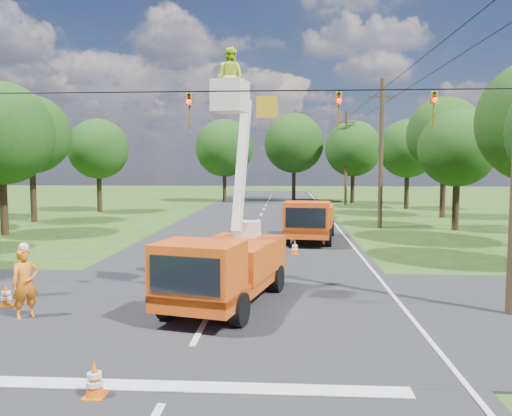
# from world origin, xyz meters

# --- Properties ---
(ground) EXTENTS (140.00, 140.00, 0.00)m
(ground) POSITION_xyz_m (0.00, 20.00, 0.00)
(ground) COLOR #294514
(ground) RESTS_ON ground
(road_main) EXTENTS (12.00, 100.00, 0.06)m
(road_main) POSITION_xyz_m (0.00, 20.00, 0.00)
(road_main) COLOR black
(road_main) RESTS_ON ground
(road_cross) EXTENTS (56.00, 10.00, 0.07)m
(road_cross) POSITION_xyz_m (0.00, 2.00, 0.00)
(road_cross) COLOR black
(road_cross) RESTS_ON ground
(stop_bar) EXTENTS (9.00, 0.45, 0.02)m
(stop_bar) POSITION_xyz_m (0.00, -3.20, 0.00)
(stop_bar) COLOR silver
(stop_bar) RESTS_ON ground
(edge_line) EXTENTS (0.12, 90.00, 0.02)m
(edge_line) POSITION_xyz_m (5.60, 20.00, 0.00)
(edge_line) COLOR silver
(edge_line) RESTS_ON ground
(bucket_truck) EXTENTS (3.53, 6.27, 7.69)m
(bucket_truck) POSITION_xyz_m (0.36, 2.41, 1.64)
(bucket_truck) COLOR red
(bucket_truck) RESTS_ON ground
(second_truck) EXTENTS (3.10, 6.51, 2.35)m
(second_truck) POSITION_xyz_m (3.45, 15.38, 1.22)
(second_truck) COLOR red
(second_truck) RESTS_ON ground
(ground_worker) EXTENTS (0.84, 0.83, 1.96)m
(ground_worker) POSITION_xyz_m (-5.00, 0.86, 0.98)
(ground_worker) COLOR orange
(ground_worker) RESTS_ON ground
(distant_car) EXTENTS (2.25, 4.21, 1.36)m
(distant_car) POSITION_xyz_m (4.98, 27.58, 0.68)
(distant_car) COLOR black
(distant_car) RESTS_ON ground
(traffic_cone_0) EXTENTS (0.38, 0.38, 0.71)m
(traffic_cone_0) POSITION_xyz_m (-1.28, -3.68, 0.36)
(traffic_cone_0) COLOR #DF5A0B
(traffic_cone_0) RESTS_ON ground
(traffic_cone_1) EXTENTS (0.38, 0.38, 0.71)m
(traffic_cone_1) POSITION_xyz_m (1.82, 8.08, 0.36)
(traffic_cone_1) COLOR #DF5A0B
(traffic_cone_1) RESTS_ON ground
(traffic_cone_2) EXTENTS (0.38, 0.38, 0.71)m
(traffic_cone_2) POSITION_xyz_m (2.56, 11.09, 0.36)
(traffic_cone_2) COLOR #DF5A0B
(traffic_cone_2) RESTS_ON ground
(traffic_cone_3) EXTENTS (0.38, 0.38, 0.71)m
(traffic_cone_3) POSITION_xyz_m (-6.14, 1.85, 0.36)
(traffic_cone_3) COLOR #DF5A0B
(traffic_cone_3) RESTS_ON ground
(traffic_cone_6) EXTENTS (0.38, 0.38, 0.71)m
(traffic_cone_6) POSITION_xyz_m (3.18, 16.38, 0.36)
(traffic_cone_6) COLOR #DF5A0B
(traffic_cone_6) RESTS_ON ground
(pole_right_mid) EXTENTS (1.80, 0.30, 10.00)m
(pole_right_mid) POSITION_xyz_m (8.50, 22.00, 5.11)
(pole_right_mid) COLOR #4C3823
(pole_right_mid) RESTS_ON ground
(pole_right_far) EXTENTS (1.80, 0.30, 10.00)m
(pole_right_far) POSITION_xyz_m (8.50, 42.00, 5.11)
(pole_right_far) COLOR #4C3823
(pole_right_far) RESTS_ON ground
(signal_span) EXTENTS (18.00, 0.29, 1.07)m
(signal_span) POSITION_xyz_m (2.23, 1.99, 5.88)
(signal_span) COLOR black
(signal_span) RESTS_ON ground
(tree_left_d) EXTENTS (6.20, 6.20, 9.24)m
(tree_left_d) POSITION_xyz_m (-15.00, 17.00, 6.12)
(tree_left_d) COLOR #382616
(tree_left_d) RESTS_ON ground
(tree_left_e) EXTENTS (5.80, 5.80, 9.41)m
(tree_left_e) POSITION_xyz_m (-16.80, 24.00, 6.49)
(tree_left_e) COLOR #382616
(tree_left_e) RESTS_ON ground
(tree_left_f) EXTENTS (5.40, 5.40, 8.40)m
(tree_left_f) POSITION_xyz_m (-14.80, 32.00, 5.69)
(tree_left_f) COLOR #382616
(tree_left_f) RESTS_ON ground
(tree_right_c) EXTENTS (5.00, 5.00, 7.83)m
(tree_right_c) POSITION_xyz_m (13.20, 21.00, 5.31)
(tree_right_c) COLOR #382616
(tree_right_c) RESTS_ON ground
(tree_right_d) EXTENTS (6.00, 6.00, 9.70)m
(tree_right_d) POSITION_xyz_m (14.80, 29.00, 6.68)
(tree_right_d) COLOR #382616
(tree_right_d) RESTS_ON ground
(tree_right_e) EXTENTS (5.60, 5.60, 8.63)m
(tree_right_e) POSITION_xyz_m (13.80, 37.00, 5.81)
(tree_right_e) COLOR #382616
(tree_right_e) RESTS_ON ground
(tree_far_a) EXTENTS (6.60, 6.60, 9.50)m
(tree_far_a) POSITION_xyz_m (-5.00, 45.00, 6.19)
(tree_far_a) COLOR #382616
(tree_far_a) RESTS_ON ground
(tree_far_b) EXTENTS (7.00, 7.00, 10.32)m
(tree_far_b) POSITION_xyz_m (3.00, 47.00, 6.81)
(tree_far_b) COLOR #382616
(tree_far_b) RESTS_ON ground
(tree_far_c) EXTENTS (6.20, 6.20, 9.18)m
(tree_far_c) POSITION_xyz_m (9.50, 44.00, 6.06)
(tree_far_c) COLOR #382616
(tree_far_c) RESTS_ON ground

